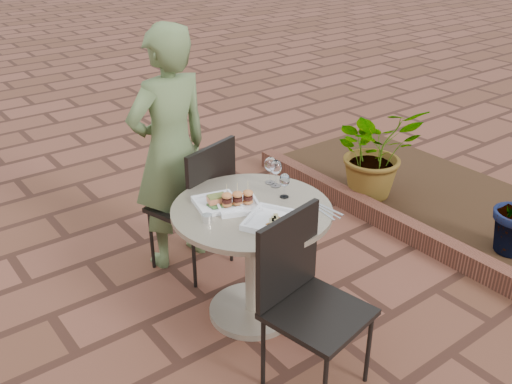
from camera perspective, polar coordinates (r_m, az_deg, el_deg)
ground at (r=3.42m, az=-1.41°, el=-13.94°), size 60.00×60.00×0.00m
cafe_table at (r=3.29m, az=-0.42°, el=-5.38°), size 0.90×0.90×0.73m
chair_far at (r=3.68m, az=-5.62°, el=-0.53°), size 0.55×0.55×0.93m
chair_near at (r=2.84m, az=4.80°, el=-9.70°), size 0.51×0.51×0.93m
diner at (r=3.73m, az=-8.56°, el=4.14°), size 0.62×0.44×1.63m
plate_salmon at (r=3.18m, az=-3.90°, el=-1.07°), size 0.28×0.28×0.06m
plate_sliders at (r=3.16m, az=-1.86°, el=-0.97°), size 0.30×0.30×0.15m
plate_tuna at (r=3.00m, az=1.83°, el=-2.92°), size 0.38×0.38×0.03m
wine_glass_right at (r=3.24m, az=2.88°, el=1.15°), size 0.06×0.06×0.15m
wine_glass_mid at (r=3.36m, az=2.00°, el=2.44°), size 0.07×0.07×0.17m
wine_glass_far at (r=3.39m, az=1.45°, el=2.74°), size 0.07×0.07×0.17m
steel_ramekin at (r=3.03m, az=-4.90°, el=-2.64°), size 0.07×0.07×0.04m
cutlery_set at (r=3.15m, az=7.09°, el=-1.88°), size 0.10×0.22×0.00m
planter_curb at (r=4.48m, az=13.04°, el=-2.71°), size 0.12×3.00×0.15m
mulch_bed at (r=5.01m, az=18.22°, el=-0.69°), size 1.30×3.00×0.06m
potted_plant_a at (r=4.72m, az=11.85°, el=4.09°), size 0.87×0.81×0.78m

